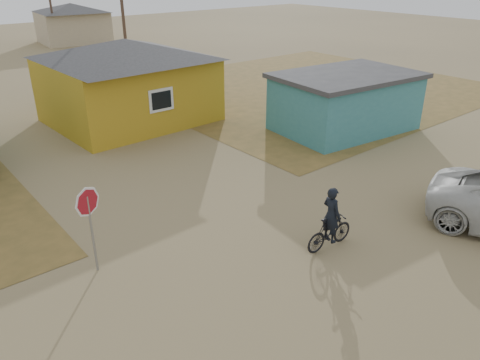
% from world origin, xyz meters
% --- Properties ---
extents(ground, '(120.00, 120.00, 0.00)m').
position_xyz_m(ground, '(0.00, 0.00, 0.00)').
color(ground, '#8C7951').
extents(grass_ne, '(20.00, 18.00, 0.00)m').
position_xyz_m(grass_ne, '(14.00, 13.00, 0.01)').
color(grass_ne, olive).
rests_on(grass_ne, ground).
extents(house_yellow, '(7.72, 6.76, 3.90)m').
position_xyz_m(house_yellow, '(2.50, 14.00, 2.00)').
color(house_yellow, '#B7901C').
rests_on(house_yellow, ground).
extents(shed_turquoise, '(6.71, 4.93, 2.60)m').
position_xyz_m(shed_turquoise, '(9.50, 6.50, 1.31)').
color(shed_turquoise, teal).
rests_on(shed_turquoise, ground).
extents(house_beige_east, '(6.95, 6.05, 3.60)m').
position_xyz_m(house_beige_east, '(10.00, 40.00, 1.86)').
color(house_beige_east, tan).
rests_on(house_beige_east, ground).
extents(utility_pole_near, '(1.40, 0.20, 8.00)m').
position_xyz_m(utility_pole_near, '(6.50, 22.00, 4.14)').
color(utility_pole_near, '#4B382D').
rests_on(utility_pole_near, ground).
extents(stop_sign, '(0.76, 0.06, 2.33)m').
position_xyz_m(stop_sign, '(-4.05, 3.28, 1.72)').
color(stop_sign, gray).
rests_on(stop_sign, ground).
extents(cyclist, '(1.62, 0.60, 1.80)m').
position_xyz_m(cyclist, '(1.27, 0.26, 0.66)').
color(cyclist, black).
rests_on(cyclist, ground).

